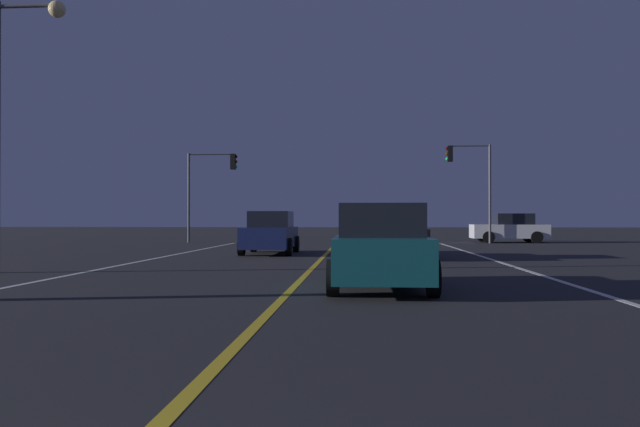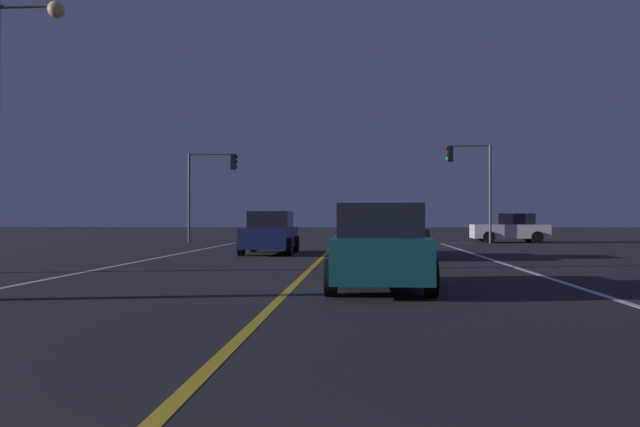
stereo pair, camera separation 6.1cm
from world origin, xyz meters
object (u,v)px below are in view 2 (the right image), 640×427
at_px(car_ahead_far, 398,235).
at_px(traffic_light_near_left, 213,176).
at_px(car_oncoming, 270,233).
at_px(car_crossing_side, 510,229).
at_px(car_lead_same_lane, 379,248).
at_px(traffic_light_near_right, 470,171).
at_px(street_lamp_left_mid, 13,98).

bearing_deg(car_ahead_far, traffic_light_near_left, 36.55).
bearing_deg(car_ahead_far, car_oncoming, 65.46).
xyz_separation_m(car_crossing_side, car_lead_same_lane, (-8.29, -24.70, 0.00)).
relative_size(car_crossing_side, traffic_light_near_left, 0.82).
bearing_deg(car_crossing_side, car_lead_same_lane, 71.43).
relative_size(car_crossing_side, car_lead_same_lane, 1.00).
xyz_separation_m(car_oncoming, traffic_light_near_left, (-5.06, 11.25, 3.06)).
height_order(car_crossing_side, car_lead_same_lane, same).
bearing_deg(car_crossing_side, traffic_light_near_left, 3.77).
relative_size(traffic_light_near_right, street_lamp_left_mid, 0.79).
bearing_deg(car_lead_same_lane, car_crossing_side, -18.57).
height_order(car_ahead_far, traffic_light_near_right, traffic_light_near_right).
height_order(car_ahead_far, car_crossing_side, same).
bearing_deg(street_lamp_left_mid, car_crossing_side, 50.63).
bearing_deg(street_lamp_left_mid, car_ahead_far, 33.71).
bearing_deg(traffic_light_near_left, traffic_light_near_right, -0.00).
bearing_deg(traffic_light_near_left, car_oncoming, -65.80).
bearing_deg(traffic_light_near_left, car_crossing_side, 3.77).
distance_m(car_ahead_far, car_lead_same_lane, 10.08).
distance_m(traffic_light_near_right, traffic_light_near_left, 14.83).
distance_m(car_ahead_far, traffic_light_near_left, 17.11).
bearing_deg(car_crossing_side, street_lamp_left_mid, 50.63).
xyz_separation_m(car_oncoming, car_lead_same_lane, (4.01, -12.30, 0.00)).
xyz_separation_m(car_oncoming, traffic_light_near_right, (9.77, 11.25, 3.30)).
bearing_deg(car_oncoming, traffic_light_near_right, 139.05).
height_order(car_crossing_side, traffic_light_near_right, traffic_light_near_right).
relative_size(car_oncoming, car_lead_same_lane, 1.00).
height_order(car_oncoming, car_lead_same_lane, same).
distance_m(car_lead_same_lane, street_lamp_left_mid, 10.60).
xyz_separation_m(car_oncoming, street_lamp_left_mid, (-5.41, -9.19, 3.74)).
bearing_deg(traffic_light_near_left, car_ahead_far, -53.45).
xyz_separation_m(car_ahead_far, street_lamp_left_mid, (-10.37, -6.92, 3.74)).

